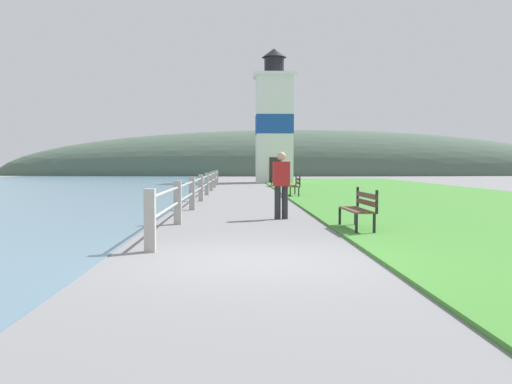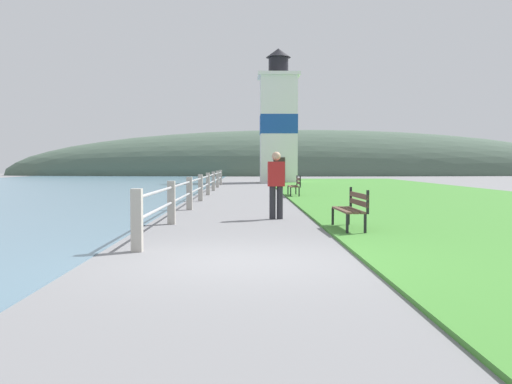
% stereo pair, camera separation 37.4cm
% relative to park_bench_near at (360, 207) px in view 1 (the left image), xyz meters
% --- Properties ---
extents(ground_plane, '(160.00, 160.00, 0.00)m').
position_rel_park_bench_near_xyz_m(ground_plane, '(-2.40, -3.83, -0.54)').
color(ground_plane, slate).
extents(grass_verge, '(12.00, 55.84, 0.06)m').
position_rel_park_bench_near_xyz_m(grass_verge, '(5.44, 14.78, -0.51)').
color(grass_verge, '#428433').
rests_on(grass_verge, ground_plane).
extents(seawall_railing, '(0.18, 30.82, 1.06)m').
position_rel_park_bench_near_xyz_m(seawall_railing, '(-4.15, 12.49, 0.08)').
color(seawall_railing, '#A8A399').
rests_on(seawall_railing, ground_plane).
extents(park_bench_near, '(0.52, 1.69, 0.94)m').
position_rel_park_bench_near_xyz_m(park_bench_near, '(0.00, 0.00, 0.00)').
color(park_bench_near, brown).
rests_on(park_bench_near, ground_plane).
extents(park_bench_midway, '(0.49, 1.86, 0.94)m').
position_rel_park_bench_near_xyz_m(park_bench_midway, '(-0.11, 13.32, 0.00)').
color(park_bench_midway, brown).
rests_on(park_bench_midway, ground_plane).
extents(park_bench_far, '(0.56, 1.70, 0.94)m').
position_rel_park_bench_near_xyz_m(park_bench_far, '(-0.11, 24.91, 0.00)').
color(park_bench_far, brown).
rests_on(park_bench_far, ground_plane).
extents(lighthouse, '(3.29, 3.29, 10.64)m').
position_rel_park_bench_near_xyz_m(lighthouse, '(0.21, 33.21, 4.20)').
color(lighthouse, white).
rests_on(lighthouse, ground_plane).
extents(person_strolling, '(0.46, 0.27, 1.80)m').
position_rel_park_bench_near_xyz_m(person_strolling, '(-1.52, 2.82, 0.44)').
color(person_strolling, '#28282D').
rests_on(person_strolling, ground_plane).
extents(distant_hillside, '(80.00, 16.00, 12.00)m').
position_rel_park_bench_near_xyz_m(distant_hillside, '(5.60, 63.40, -0.54)').
color(distant_hillside, '#475B4C').
rests_on(distant_hillside, ground_plane).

